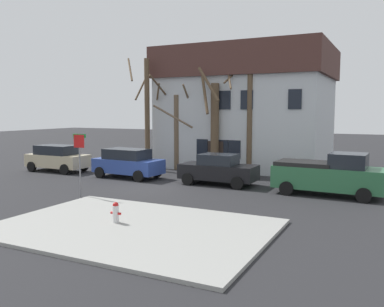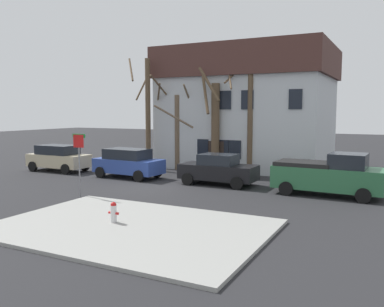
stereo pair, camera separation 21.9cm
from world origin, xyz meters
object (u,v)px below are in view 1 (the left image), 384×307
(car_beige_wagon, at_px, (57,158))
(street_sign_pole, at_px, (79,153))
(bicycle_leaning, at_px, (146,166))
(tree_bare_near, at_px, (147,111))
(building_main, at_px, (247,107))
(car_blue_wagon, at_px, (128,163))
(car_black_sedan, at_px, (218,169))
(tree_bare_end, at_px, (249,111))
(fire_hydrant, at_px, (116,212))
(tree_bare_mid, at_px, (177,129))
(pickup_truck_green, at_px, (329,175))
(tree_bare_far, at_px, (214,124))

(car_beige_wagon, relative_size, street_sign_pole, 1.44)
(bicycle_leaning, bearing_deg, tree_bare_near, 117.08)
(building_main, relative_size, tree_bare_near, 1.52)
(car_blue_wagon, distance_m, car_black_sedan, 5.91)
(tree_bare_near, bearing_deg, building_main, 42.89)
(tree_bare_end, relative_size, car_beige_wagon, 1.82)
(building_main, xyz_separation_m, tree_bare_end, (1.50, -4.17, -0.25))
(tree_bare_near, xyz_separation_m, fire_hydrant, (6.59, -12.44, -3.61))
(car_blue_wagon, relative_size, bicycle_leaning, 2.52)
(bicycle_leaning, bearing_deg, tree_bare_mid, 50.94)
(tree_bare_end, bearing_deg, car_black_sedan, -94.30)
(street_sign_pole, bearing_deg, building_main, 76.95)
(tree_bare_end, xyz_separation_m, pickup_truck_green, (5.61, -4.45, -3.10))
(car_blue_wagon, xyz_separation_m, pickup_truck_green, (11.83, 0.00, 0.09))
(tree_bare_far, relative_size, street_sign_pole, 2.28)
(car_blue_wagon, relative_size, fire_hydrant, 5.99)
(pickup_truck_green, distance_m, fire_hydrant, 10.80)
(pickup_truck_green, bearing_deg, tree_bare_near, 164.53)
(tree_bare_end, bearing_deg, car_blue_wagon, -144.37)
(bicycle_leaning, bearing_deg, fire_hydrant, -62.01)
(car_beige_wagon, height_order, pickup_truck_green, pickup_truck_green)
(tree_bare_far, relative_size, pickup_truck_green, 1.32)
(car_black_sedan, distance_m, street_sign_pole, 7.68)
(fire_hydrant, bearing_deg, car_beige_wagon, 142.21)
(car_black_sedan, bearing_deg, car_beige_wagon, -179.18)
(building_main, distance_m, fire_hydrant, 18.02)
(tree_bare_end, bearing_deg, street_sign_pole, -115.29)
(tree_bare_end, height_order, street_sign_pole, tree_bare_end)
(car_black_sedan, xyz_separation_m, fire_hydrant, (-0.11, -9.22, -0.36))
(tree_bare_end, distance_m, street_sign_pole, 11.51)
(fire_hydrant, bearing_deg, building_main, 93.50)
(street_sign_pole, bearing_deg, car_beige_wagon, 140.85)
(tree_bare_end, relative_size, car_blue_wagon, 1.79)
(building_main, height_order, street_sign_pole, building_main)
(tree_bare_near, xyz_separation_m, car_blue_wagon, (0.80, -3.50, -3.19))
(tree_bare_near, relative_size, street_sign_pole, 2.58)
(tree_bare_near, bearing_deg, bicycle_leaning, -62.92)
(car_beige_wagon, xyz_separation_m, pickup_truck_green, (17.71, -0.11, 0.09))
(car_blue_wagon, height_order, car_black_sedan, car_blue_wagon)
(tree_bare_far, relative_size, tree_bare_end, 0.87)
(building_main, height_order, car_beige_wagon, building_main)
(fire_hydrant, bearing_deg, tree_bare_end, 88.19)
(tree_bare_near, height_order, bicycle_leaning, tree_bare_near)
(building_main, distance_m, tree_bare_mid, 5.80)
(building_main, bearing_deg, car_blue_wagon, -118.67)
(tree_bare_near, bearing_deg, car_blue_wagon, -77.08)
(fire_hydrant, bearing_deg, tree_bare_far, 97.83)
(building_main, relative_size, car_black_sedan, 2.77)
(tree_bare_far, distance_m, car_black_sedan, 4.87)
(tree_bare_mid, relative_size, pickup_truck_green, 1.13)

